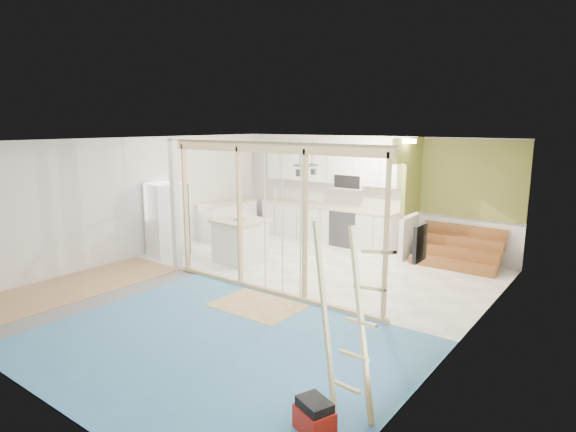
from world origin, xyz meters
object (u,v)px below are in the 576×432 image
Objects in this scene: fridge at (166,220)px; toolbox at (314,417)px; ladder at (347,321)px; island at (240,241)px.

fridge reaches higher than toolbox.
fridge is 6.67m from ladder.
toolbox is 0.23× the size of ladder.
island is (1.63, 0.60, -0.35)m from fridge.
ladder is at bearing -32.91° from island.
toolbox is at bearing -71.39° from ladder.
ladder is (0.05, 0.50, 0.81)m from toolbox.
island is 2.31× the size of toolbox.
island is at bearing 160.98° from toolbox.
fridge is 1.77m from island.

